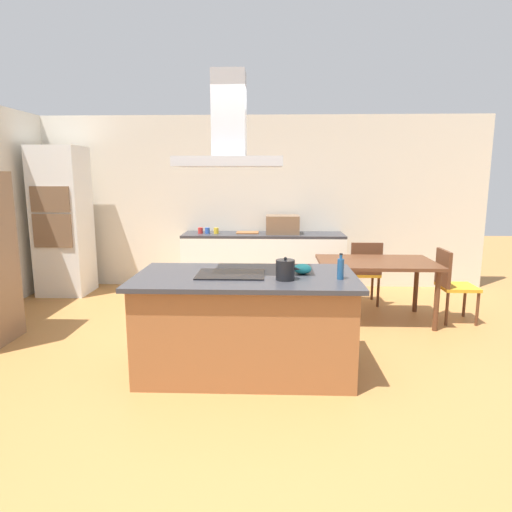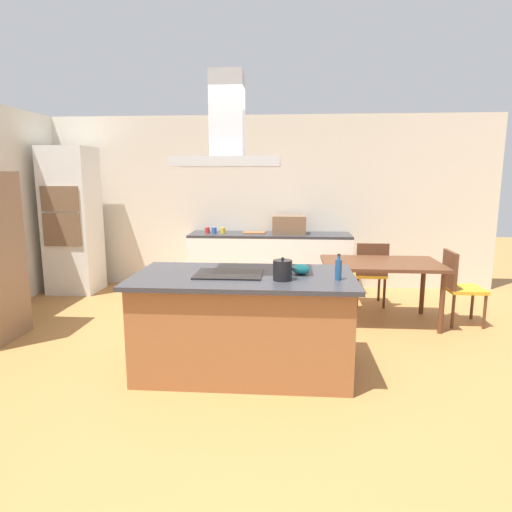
{
  "view_description": "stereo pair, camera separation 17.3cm",
  "coord_description": "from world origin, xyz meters",
  "px_view_note": "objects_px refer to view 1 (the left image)",
  "views": [
    {
      "loc": [
        0.23,
        -3.85,
        1.77
      ],
      "look_at": [
        0.08,
        0.4,
        1.0
      ],
      "focal_mm": 30.99,
      "sensor_mm": 36.0,
      "label": 1
    },
    {
      "loc": [
        0.4,
        -3.84,
        1.77
      ],
      "look_at": [
        0.08,
        0.4,
        1.0
      ],
      "focal_mm": 30.99,
      "sensor_mm": 36.0,
      "label": 2
    }
  ],
  "objects_px": {
    "tea_kettle": "(285,270)",
    "coffee_mug_yellow": "(216,231)",
    "cooktop": "(231,274)",
    "olive_oil_bottle": "(341,268)",
    "coffee_mug_blue": "(207,231)",
    "dining_table": "(376,268)",
    "countertop_microwave": "(282,225)",
    "mixing_bowl": "(302,269)",
    "chair_facing_back_wall": "(364,269)",
    "range_hood": "(229,136)",
    "coffee_mug_red": "(200,230)",
    "chair_at_right_end": "(451,281)",
    "wall_oven_stack": "(63,221)",
    "cutting_board": "(248,233)"
  },
  "relations": [
    {
      "from": "coffee_mug_blue",
      "to": "dining_table",
      "type": "xyz_separation_m",
      "value": [
        2.27,
        -1.37,
        -0.28
      ]
    },
    {
      "from": "countertop_microwave",
      "to": "dining_table",
      "type": "distance_m",
      "value": 1.82
    },
    {
      "from": "coffee_mug_blue",
      "to": "olive_oil_bottle",
      "type": "bearing_deg",
      "value": -62.25
    },
    {
      "from": "chair_facing_back_wall",
      "to": "range_hood",
      "type": "xyz_separation_m",
      "value": [
        -1.65,
        -2.16,
        1.59
      ]
    },
    {
      "from": "coffee_mug_yellow",
      "to": "dining_table",
      "type": "xyz_separation_m",
      "value": [
        2.13,
        -1.36,
        -0.28
      ]
    },
    {
      "from": "cooktop",
      "to": "coffee_mug_red",
      "type": "relative_size",
      "value": 6.67
    },
    {
      "from": "coffee_mug_yellow",
      "to": "coffee_mug_red",
      "type": "bearing_deg",
      "value": 174.43
    },
    {
      "from": "dining_table",
      "to": "chair_facing_back_wall",
      "type": "relative_size",
      "value": 1.57
    },
    {
      "from": "countertop_microwave",
      "to": "chair_at_right_end",
      "type": "relative_size",
      "value": 0.56
    },
    {
      "from": "cutting_board",
      "to": "dining_table",
      "type": "xyz_separation_m",
      "value": [
        1.66,
        -1.44,
        -0.24
      ]
    },
    {
      "from": "cooktop",
      "to": "cutting_board",
      "type": "height_order",
      "value": "cutting_board"
    },
    {
      "from": "cooktop",
      "to": "chair_at_right_end",
      "type": "relative_size",
      "value": 0.67
    },
    {
      "from": "countertop_microwave",
      "to": "range_hood",
      "type": "distance_m",
      "value": 3.12
    },
    {
      "from": "cutting_board",
      "to": "wall_oven_stack",
      "type": "bearing_deg",
      "value": -174.13
    },
    {
      "from": "coffee_mug_blue",
      "to": "wall_oven_stack",
      "type": "xyz_separation_m",
      "value": [
        -2.15,
        -0.21,
        0.16
      ]
    },
    {
      "from": "olive_oil_bottle",
      "to": "coffee_mug_blue",
      "type": "bearing_deg",
      "value": 117.75
    },
    {
      "from": "coffee_mug_yellow",
      "to": "chair_facing_back_wall",
      "type": "relative_size",
      "value": 0.1
    },
    {
      "from": "coffee_mug_red",
      "to": "range_hood",
      "type": "relative_size",
      "value": 0.1
    },
    {
      "from": "coffee_mug_yellow",
      "to": "range_hood",
      "type": "distance_m",
      "value": 3.11
    },
    {
      "from": "tea_kettle",
      "to": "coffee_mug_yellow",
      "type": "relative_size",
      "value": 2.37
    },
    {
      "from": "chair_facing_back_wall",
      "to": "range_hood",
      "type": "relative_size",
      "value": 0.99
    },
    {
      "from": "coffee_mug_blue",
      "to": "cutting_board",
      "type": "distance_m",
      "value": 0.62
    },
    {
      "from": "tea_kettle",
      "to": "coffee_mug_yellow",
      "type": "bearing_deg",
      "value": 107.72
    },
    {
      "from": "coffee_mug_yellow",
      "to": "chair_at_right_end",
      "type": "distance_m",
      "value": 3.36
    },
    {
      "from": "mixing_bowl",
      "to": "dining_table",
      "type": "distance_m",
      "value": 1.76
    },
    {
      "from": "chair_at_right_end",
      "to": "range_hood",
      "type": "xyz_separation_m",
      "value": [
        -2.56,
        -1.49,
        1.59
      ]
    },
    {
      "from": "tea_kettle",
      "to": "coffee_mug_blue",
      "type": "relative_size",
      "value": 2.37
    },
    {
      "from": "coffee_mug_yellow",
      "to": "wall_oven_stack",
      "type": "distance_m",
      "value": 2.3
    },
    {
      "from": "range_hood",
      "to": "mixing_bowl",
      "type": "bearing_deg",
      "value": 6.19
    },
    {
      "from": "tea_kettle",
      "to": "coffee_mug_yellow",
      "type": "height_order",
      "value": "tea_kettle"
    },
    {
      "from": "countertop_microwave",
      "to": "chair_at_right_end",
      "type": "distance_m",
      "value": 2.52
    },
    {
      "from": "cooktop",
      "to": "coffee_mug_yellow",
      "type": "distance_m",
      "value": 2.89
    },
    {
      "from": "cooktop",
      "to": "olive_oil_bottle",
      "type": "relative_size",
      "value": 2.67
    },
    {
      "from": "wall_oven_stack",
      "to": "cooktop",
      "type": "bearing_deg",
      "value": -43.7
    },
    {
      "from": "coffee_mug_red",
      "to": "chair_facing_back_wall",
      "type": "height_order",
      "value": "coffee_mug_red"
    },
    {
      "from": "mixing_bowl",
      "to": "wall_oven_stack",
      "type": "distance_m",
      "value": 4.28
    },
    {
      "from": "coffee_mug_red",
      "to": "range_hood",
      "type": "distance_m",
      "value": 3.18
    },
    {
      "from": "olive_oil_bottle",
      "to": "countertop_microwave",
      "type": "xyz_separation_m",
      "value": [
        -0.42,
        3.02,
        0.05
      ]
    },
    {
      "from": "dining_table",
      "to": "cutting_board",
      "type": "bearing_deg",
      "value": 139.0
    },
    {
      "from": "mixing_bowl",
      "to": "tea_kettle",
      "type": "bearing_deg",
      "value": -123.31
    },
    {
      "from": "olive_oil_bottle",
      "to": "coffee_mug_blue",
      "type": "xyz_separation_m",
      "value": [
        -1.58,
        3.0,
        -0.05
      ]
    },
    {
      "from": "tea_kettle",
      "to": "cutting_board",
      "type": "xyz_separation_m",
      "value": [
        -0.49,
        3.11,
        -0.08
      ]
    },
    {
      "from": "coffee_mug_red",
      "to": "coffee_mug_blue",
      "type": "bearing_deg",
      "value": -5.28
    },
    {
      "from": "cutting_board",
      "to": "range_hood",
      "type": "distance_m",
      "value": 3.16
    },
    {
      "from": "wall_oven_stack",
      "to": "cutting_board",
      "type": "bearing_deg",
      "value": 5.87
    },
    {
      "from": "wall_oven_stack",
      "to": "dining_table",
      "type": "height_order",
      "value": "wall_oven_stack"
    },
    {
      "from": "cooktop",
      "to": "coffee_mug_blue",
      "type": "relative_size",
      "value": 6.67
    },
    {
      "from": "cooktop",
      "to": "chair_at_right_end",
      "type": "distance_m",
      "value": 2.99
    },
    {
      "from": "dining_table",
      "to": "range_hood",
      "type": "height_order",
      "value": "range_hood"
    },
    {
      "from": "coffee_mug_yellow",
      "to": "dining_table",
      "type": "distance_m",
      "value": 2.54
    }
  ]
}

